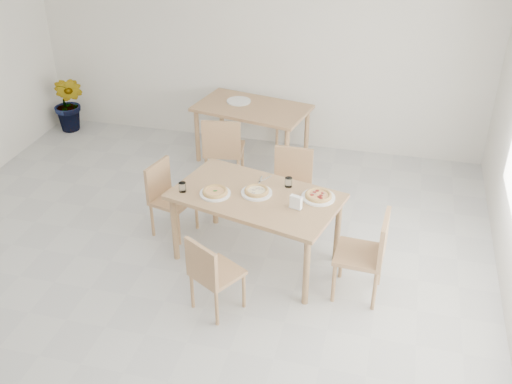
% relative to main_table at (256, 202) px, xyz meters
% --- Properties ---
extents(main_table, '(1.72, 1.24, 0.75)m').
position_rel_main_table_xyz_m(main_table, '(0.00, 0.00, 0.00)').
color(main_table, '#AD7B59').
rests_on(main_table, ground).
extents(chair_south, '(0.52, 0.52, 0.77)m').
position_rel_main_table_xyz_m(chair_south, '(-0.19, -0.84, -0.23)').
color(chair_south, tan).
rests_on(chair_south, ground).
extents(chair_north, '(0.42, 0.42, 0.84)m').
position_rel_main_table_xyz_m(chair_north, '(0.19, 0.79, -0.18)').
color(chair_north, tan).
rests_on(chair_north, ground).
extents(chair_west, '(0.48, 0.48, 0.79)m').
position_rel_main_table_xyz_m(chair_west, '(-1.03, 0.27, -0.21)').
color(chair_west, tan).
rests_on(chair_west, ground).
extents(chair_east, '(0.45, 0.45, 0.86)m').
position_rel_main_table_xyz_m(chair_east, '(1.11, -0.28, -0.17)').
color(chair_east, tan).
rests_on(chair_east, ground).
extents(plate_margherita, '(0.29, 0.29, 0.02)m').
position_rel_main_table_xyz_m(plate_margherita, '(-0.38, -0.08, 0.09)').
color(plate_margherita, white).
rests_on(plate_margherita, main_table).
extents(plate_mushroom, '(0.30, 0.30, 0.02)m').
position_rel_main_table_xyz_m(plate_mushroom, '(-0.00, 0.03, 0.09)').
color(plate_mushroom, white).
rests_on(plate_mushroom, main_table).
extents(plate_pepperoni, '(0.32, 0.32, 0.02)m').
position_rel_main_table_xyz_m(plate_pepperoni, '(0.58, 0.09, 0.09)').
color(plate_pepperoni, white).
rests_on(plate_pepperoni, main_table).
extents(pizza_margherita, '(0.26, 0.26, 0.03)m').
position_rel_main_table_xyz_m(pizza_margherita, '(-0.38, -0.08, 0.11)').
color(pizza_margherita, '#E8BF6D').
rests_on(pizza_margherita, plate_margherita).
extents(pizza_mushroom, '(0.29, 0.29, 0.03)m').
position_rel_main_table_xyz_m(pizza_mushroom, '(-0.00, 0.03, 0.11)').
color(pizza_mushroom, '#E8BF6D').
rests_on(pizza_mushroom, plate_mushroom).
extents(pizza_pepperoni, '(0.27, 0.27, 0.03)m').
position_rel_main_table_xyz_m(pizza_pepperoni, '(0.58, 0.09, 0.11)').
color(pizza_pepperoni, '#E8BF6D').
rests_on(pizza_pepperoni, plate_pepperoni).
extents(tumbler_a, '(0.07, 0.07, 0.09)m').
position_rel_main_table_xyz_m(tumbler_a, '(-0.70, -0.10, 0.13)').
color(tumbler_a, white).
rests_on(tumbler_a, main_table).
extents(tumbler_b, '(0.07, 0.07, 0.09)m').
position_rel_main_table_xyz_m(tumbler_b, '(0.26, 0.23, 0.13)').
color(tumbler_b, white).
rests_on(tumbler_b, main_table).
extents(napkin_holder, '(0.13, 0.09, 0.13)m').
position_rel_main_table_xyz_m(napkin_holder, '(0.41, -0.15, 0.14)').
color(napkin_holder, silver).
rests_on(napkin_holder, main_table).
extents(fork_a, '(0.10, 0.16, 0.01)m').
position_rel_main_table_xyz_m(fork_a, '(0.01, 0.31, 0.08)').
color(fork_a, silver).
rests_on(fork_a, main_table).
extents(fork_b, '(0.02, 0.19, 0.01)m').
position_rel_main_table_xyz_m(fork_b, '(-0.03, 0.27, 0.08)').
color(fork_b, silver).
rests_on(fork_b, main_table).
extents(second_table, '(1.52, 1.06, 0.75)m').
position_rel_main_table_xyz_m(second_table, '(-0.57, 2.07, -0.01)').
color(second_table, tan).
rests_on(second_table, ground).
extents(chair_back_s, '(0.51, 0.51, 0.90)m').
position_rel_main_table_xyz_m(chair_back_s, '(-0.73, 1.32, -0.15)').
color(chair_back_s, tan).
rests_on(chair_back_s, ground).
extents(chair_back_n, '(0.60, 0.60, 0.91)m').
position_rel_main_table_xyz_m(chair_back_n, '(-0.40, 2.86, -0.14)').
color(chair_back_n, tan).
rests_on(chair_back_n, ground).
extents(plate_empty, '(0.31, 0.31, 0.02)m').
position_rel_main_table_xyz_m(plate_empty, '(-0.78, 2.18, 0.09)').
color(plate_empty, white).
rests_on(plate_empty, second_table).
extents(potted_plant, '(0.50, 0.42, 0.83)m').
position_rel_main_table_xyz_m(potted_plant, '(-3.31, 2.32, -0.25)').
color(potted_plant, '#2C611D').
rests_on(potted_plant, ground).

